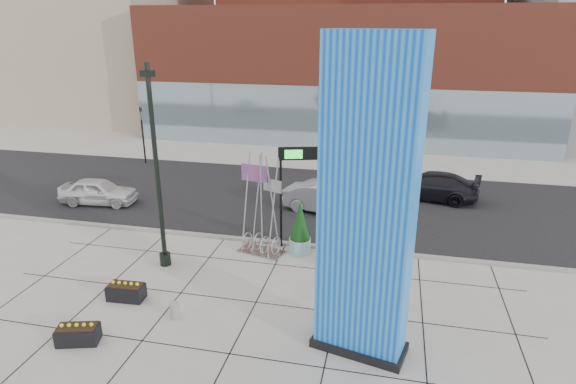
% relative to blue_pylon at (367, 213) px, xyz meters
% --- Properties ---
extents(ground, '(160.00, 160.00, 0.00)m').
position_rel_blue_pylon_xyz_m(ground, '(-4.94, 2.84, -4.67)').
color(ground, '#9E9991').
rests_on(ground, ground).
extents(street_asphalt, '(80.00, 12.00, 0.02)m').
position_rel_blue_pylon_xyz_m(street_asphalt, '(-4.94, 12.84, -4.66)').
color(street_asphalt, black).
rests_on(street_asphalt, ground).
extents(curb_edge, '(80.00, 0.30, 0.12)m').
position_rel_blue_pylon_xyz_m(curb_edge, '(-4.94, 6.84, -4.61)').
color(curb_edge, gray).
rests_on(curb_edge, ground).
extents(tower_podium, '(34.00, 10.00, 11.00)m').
position_rel_blue_pylon_xyz_m(tower_podium, '(-3.94, 29.84, 0.83)').
color(tower_podium, brown).
rests_on(tower_podium, ground).
extents(tower_glass_front, '(34.00, 0.60, 5.00)m').
position_rel_blue_pylon_xyz_m(tower_glass_front, '(-3.94, 25.04, -2.17)').
color(tower_glass_front, '#8CA5B2').
rests_on(tower_glass_front, ground).
extents(blue_pylon, '(3.12, 1.93, 9.67)m').
position_rel_blue_pylon_xyz_m(blue_pylon, '(0.00, 0.00, 0.00)').
color(blue_pylon, blue).
rests_on(blue_pylon, ground).
extents(lamp_post, '(0.54, 0.46, 8.42)m').
position_rel_blue_pylon_xyz_m(lamp_post, '(-8.53, 3.83, -1.23)').
color(lamp_post, black).
rests_on(lamp_post, ground).
extents(public_art_sculpture, '(2.22, 1.49, 4.63)m').
position_rel_blue_pylon_xyz_m(public_art_sculpture, '(-4.81, 5.84, -3.46)').
color(public_art_sculpture, '#AFB1B4').
rests_on(public_art_sculpture, ground).
extents(concrete_bollard, '(0.31, 0.31, 0.61)m').
position_rel_blue_pylon_xyz_m(concrete_bollard, '(-6.44, 0.26, -4.37)').
color(concrete_bollard, gray).
rests_on(concrete_bollard, ground).
extents(overhead_street_sign, '(2.18, 0.79, 4.70)m').
position_rel_blue_pylon_xyz_m(overhead_street_sign, '(-3.31, 6.64, -0.64)').
color(overhead_street_sign, black).
rests_on(overhead_street_sign, ground).
extents(round_planter_east, '(0.89, 0.89, 2.22)m').
position_rel_blue_pylon_xyz_m(round_planter_east, '(-0.34, 4.64, -3.62)').
color(round_planter_east, '#8FBDC0').
rests_on(round_planter_east, ground).
extents(round_planter_mid, '(0.98, 0.98, 2.46)m').
position_rel_blue_pylon_xyz_m(round_planter_mid, '(0.26, 5.00, -3.51)').
color(round_planter_mid, '#8FBDC0').
rests_on(round_planter_mid, ground).
extents(round_planter_west, '(0.98, 0.98, 2.45)m').
position_rel_blue_pylon_xyz_m(round_planter_west, '(-3.14, 6.21, -3.51)').
color(round_planter_west, '#8FBDC0').
rests_on(round_planter_west, ground).
extents(box_planter_north, '(1.38, 0.74, 0.74)m').
position_rel_blue_pylon_xyz_m(box_planter_north, '(-8.74, 1.02, -4.33)').
color(box_planter_north, black).
rests_on(box_planter_north, ground).
extents(box_planter_south, '(1.44, 0.99, 0.72)m').
position_rel_blue_pylon_xyz_m(box_planter_south, '(-8.91, -1.66, -4.34)').
color(box_planter_south, black).
rests_on(box_planter_south, ground).
extents(car_white_west, '(4.44, 2.14, 1.46)m').
position_rel_blue_pylon_xyz_m(car_white_west, '(-15.48, 9.74, -3.94)').
color(car_white_west, silver).
rests_on(car_white_west, ground).
extents(car_silver_mid, '(5.17, 2.84, 1.61)m').
position_rel_blue_pylon_xyz_m(car_silver_mid, '(-2.57, 11.20, -3.87)').
color(car_silver_mid, '#979A9E').
rests_on(car_silver_mid, ground).
extents(car_dark_east, '(5.74, 3.23, 1.57)m').
position_rel_blue_pylon_xyz_m(car_dark_east, '(2.93, 14.66, -3.89)').
color(car_dark_east, black).
rests_on(car_dark_east, ground).
extents(traffic_signal, '(0.15, 0.18, 4.10)m').
position_rel_blue_pylon_xyz_m(traffic_signal, '(-16.94, 17.84, -2.37)').
color(traffic_signal, black).
rests_on(traffic_signal, ground).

